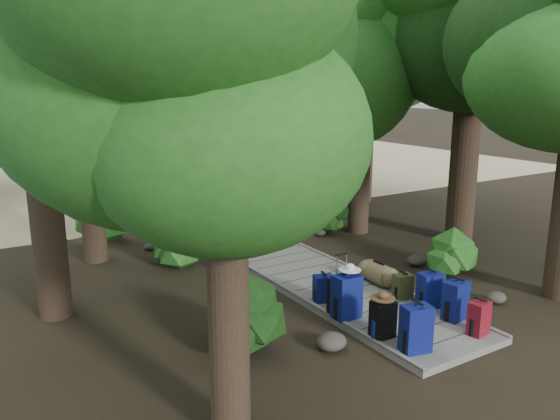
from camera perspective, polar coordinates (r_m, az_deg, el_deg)
ground at (r=12.45m, az=1.15°, el=-6.02°), size 120.00×120.00×0.00m
sand_beach at (r=26.96m, az=-17.65°, el=3.86°), size 40.00×22.00×0.02m
boardwalk at (r=13.24m, az=-1.20°, el=-4.56°), size 2.00×12.00×0.12m
backpack_left_a at (r=8.63m, az=14.04°, el=-11.69°), size 0.49×0.39×0.81m
backpack_left_b at (r=8.98m, az=10.70°, el=-10.95°), size 0.38×0.28×0.68m
backpack_left_c at (r=9.55m, az=6.98°, el=-8.73°), size 0.46×0.33×0.85m
backpack_left_d at (r=10.25m, az=4.59°, el=-8.02°), size 0.42×0.36×0.55m
backpack_right_a at (r=9.50m, az=20.08°, el=-10.40°), size 0.37×0.29×0.61m
backpack_right_b at (r=9.92m, az=17.90°, el=-8.78°), size 0.46×0.35×0.75m
backpack_right_c at (r=10.30m, az=15.43°, el=-7.89°), size 0.47×0.37×0.71m
backpack_right_d at (r=10.64m, az=12.72°, el=-7.63°), size 0.36×0.28×0.51m
duffel_right_khaki at (r=11.28m, az=10.25°, el=-6.53°), size 0.46×0.65×0.42m
suitcase_on_boardwalk at (r=9.71m, az=6.35°, el=-8.95°), size 0.44×0.27×0.66m
lone_suitcase_on_sand at (r=19.43m, az=-10.74°, el=1.77°), size 0.44×0.33×0.61m
hat_brown at (r=8.77m, az=10.71°, el=-8.70°), size 0.40×0.40×0.12m
hat_white at (r=9.42m, az=7.31°, el=-5.87°), size 0.39×0.39×0.13m
kayak at (r=20.05m, az=-21.82°, el=0.93°), size 1.76×2.86×0.29m
sun_lounger at (r=21.91m, az=-4.99°, el=3.25°), size 1.30×2.03×0.62m
tree_right_b at (r=14.85m, az=19.56°, el=16.34°), size 5.71×5.71×10.20m
tree_right_c at (r=14.94m, az=8.63°, el=12.94°), size 4.70×4.70×8.13m
tree_right_d at (r=19.12m, az=9.00°, el=16.26°), size 5.64×5.64×10.34m
tree_right_e at (r=20.35m, az=-0.08°, el=14.26°), size 4.97×4.97×8.94m
tree_right_f at (r=22.96m, az=1.67°, el=14.10°), size 4.99×4.99×8.92m
tree_left_a at (r=5.83m, az=-5.79°, el=5.92°), size 4.04×4.04×6.73m
tree_left_b at (r=9.99m, az=-24.38°, el=12.02°), size 4.55×4.55×8.18m
tree_left_c at (r=12.99m, az=-19.92°, el=11.61°), size 4.50×4.50×7.82m
tree_back_a at (r=25.88m, az=-21.68°, el=13.11°), size 5.16×5.16×8.93m
tree_back_b at (r=27.75m, az=-14.65°, el=13.78°), size 5.13×5.13×9.16m
tree_back_c at (r=27.97m, az=-8.83°, el=13.12°), size 4.59×4.59×8.26m
palm_right_a at (r=17.85m, az=-0.45°, el=11.05°), size 4.02×4.02×6.86m
palm_right_b at (r=23.75m, az=-3.43°, el=14.09°), size 4.63×4.63×8.95m
palm_right_c at (r=23.50m, az=-9.58°, el=11.14°), size 4.18×4.18×6.65m
palm_left_a at (r=17.15m, az=-26.03°, el=10.93°), size 4.79×4.79×7.62m
rock_left_a at (r=8.83m, az=5.40°, el=-13.53°), size 0.50×0.45×0.27m
rock_left_b at (r=9.74m, az=-4.21°, el=-11.14°), size 0.33×0.30×0.18m
rock_left_c at (r=12.40m, az=-5.77°, el=-5.40°), size 0.57×0.52×0.32m
rock_left_d at (r=14.08m, az=-13.42°, el=-3.75°), size 0.30×0.27×0.16m
rock_right_a at (r=11.28m, az=21.65°, el=-8.50°), size 0.39×0.35×0.22m
rock_right_b at (r=12.91m, az=14.15°, el=-5.12°), size 0.47×0.42×0.26m
rock_right_c at (r=14.96m, az=4.22°, el=-2.38°), size 0.33×0.29×0.18m
rock_right_d at (r=17.20m, az=1.60°, el=-0.14°), size 0.48×0.43×0.27m
shrub_left_a at (r=8.53m, az=-3.09°, el=-11.29°), size 1.25×1.25×1.13m
shrub_left_b at (r=12.70m, az=-10.15°, el=-3.66°), size 1.02×1.02×0.92m
shrub_left_c at (r=15.25m, az=-18.50°, el=-0.68°), size 1.38×1.38×1.24m
shrub_right_a at (r=12.21m, az=17.42°, el=-4.64°), size 1.08×1.08×0.97m
shrub_right_b at (r=15.36m, az=5.41°, el=-0.38°), size 1.12×1.12×1.01m
shrub_right_c at (r=18.04m, az=-2.64°, el=1.42°), size 0.93×0.93×0.84m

